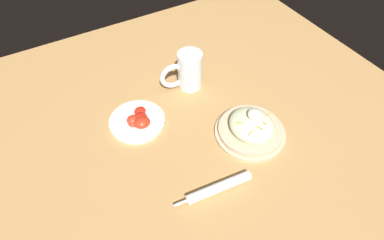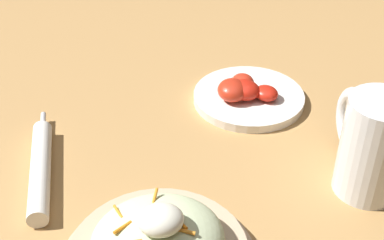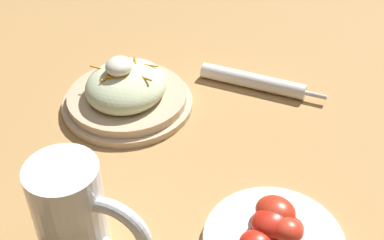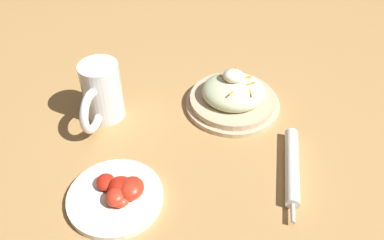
{
  "view_description": "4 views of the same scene",
  "coord_description": "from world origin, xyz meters",
  "views": [
    {
      "loc": [
        0.49,
        -0.33,
        0.76
      ],
      "look_at": [
        -0.04,
        -0.03,
        0.06
      ],
      "focal_mm": 30.1,
      "sensor_mm": 36.0,
      "label": 1
    },
    {
      "loc": [
        0.13,
        0.5,
        0.47
      ],
      "look_at": [
        -0.02,
        -0.02,
        0.09
      ],
      "focal_mm": 51.41,
      "sensor_mm": 36.0,
      "label": 2
    },
    {
      "loc": [
        -0.56,
        -0.18,
        0.51
      ],
      "look_at": [
        -0.04,
        -0.02,
        0.07
      ],
      "focal_mm": 47.77,
      "sensor_mm": 36.0,
      "label": 3
    },
    {
      "loc": [
        0.01,
        -0.58,
        0.59
      ],
      "look_at": [
        -0.03,
        -0.0,
        0.06
      ],
      "focal_mm": 37.42,
      "sensor_mm": 36.0,
      "label": 4
    }
  ],
  "objects": [
    {
      "name": "ground_plane",
      "position": [
        0.0,
        0.0,
        0.0
      ],
      "size": [
        1.43,
        1.43,
        0.0
      ],
      "primitive_type": "plane",
      "color": "#B2844C"
    },
    {
      "name": "beer_mug",
      "position": [
        -0.23,
        0.06,
        0.06
      ],
      "size": [
        0.08,
        0.15,
        0.13
      ],
      "color": "white",
      "rests_on": "ground_plane"
    },
    {
      "name": "napkin_roll",
      "position": [
        0.16,
        -0.07,
        0.01
      ],
      "size": [
        0.04,
        0.22,
        0.03
      ],
      "color": "white",
      "rests_on": "ground_plane"
    },
    {
      "name": "tomato_plate",
      "position": [
        -0.15,
        -0.16,
        0.01
      ],
      "size": [
        0.17,
        0.17,
        0.04
      ],
      "color": "white",
      "rests_on": "ground_plane"
    }
  ]
}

